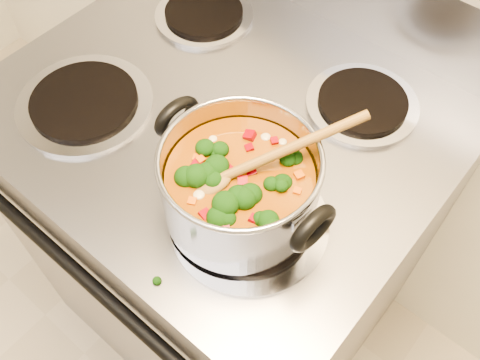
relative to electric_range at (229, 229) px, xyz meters
name	(u,v)px	position (x,y,z in m)	size (l,w,h in m)	color
electric_range	(229,229)	(0.00, 0.00, 0.00)	(0.80, 0.72, 1.08)	gray
stockpot	(239,185)	(0.16, -0.15, 0.53)	(0.29, 0.23, 0.14)	#A1A1A8
wooden_spoon	(249,166)	(0.17, -0.14, 0.57)	(0.16, 0.24, 0.09)	brown
cooktop_crumbs	(232,259)	(0.21, -0.22, 0.46)	(0.29, 0.24, 0.01)	black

